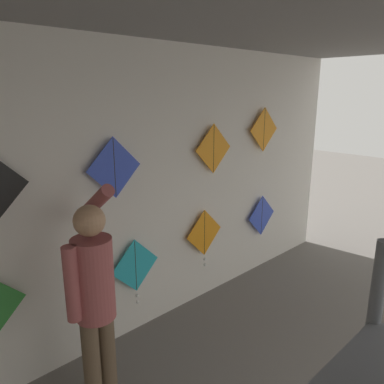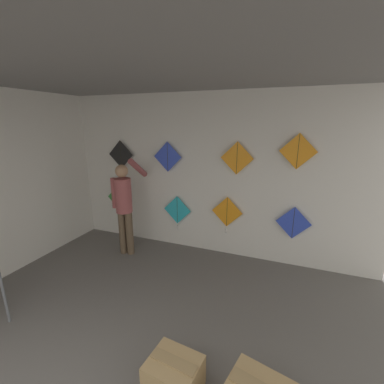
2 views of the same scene
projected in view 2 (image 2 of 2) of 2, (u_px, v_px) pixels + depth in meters
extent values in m
cube|color=silver|center=(201.00, 175.00, 4.53)|extent=(5.82, 0.06, 2.80)
cube|color=gray|center=(130.00, 65.00, 2.34)|extent=(5.82, 4.77, 0.04)
cylinder|color=brown|center=(123.00, 232.00, 4.61)|extent=(0.13, 0.13, 0.79)
cylinder|color=brown|center=(130.00, 233.00, 4.57)|extent=(0.13, 0.13, 0.79)
cylinder|color=#9E4C4C|center=(123.00, 195.00, 4.41)|extent=(0.28, 0.28, 0.60)
sphere|color=tan|center=(122.00, 171.00, 4.29)|extent=(0.22, 0.22, 0.22)
cylinder|color=#9E4C4C|center=(114.00, 193.00, 4.44)|extent=(0.10, 0.10, 0.53)
cylinder|color=#9E4C4C|center=(138.00, 168.00, 4.44)|extent=(0.10, 0.49, 0.38)
cube|color=tan|center=(174.00, 376.00, 2.25)|extent=(0.49, 0.43, 0.31)
cube|color=#A08052|center=(174.00, 361.00, 2.21)|extent=(0.44, 0.16, 0.01)
cube|color=#338C38|center=(119.00, 198.00, 5.19)|extent=(0.54, 0.01, 0.54)
cylinder|color=black|center=(119.00, 198.00, 5.19)|extent=(0.01, 0.01, 0.51)
cube|color=#28B2C6|center=(177.00, 210.00, 4.77)|extent=(0.54, 0.01, 0.54)
cylinder|color=black|center=(177.00, 210.00, 4.77)|extent=(0.01, 0.01, 0.51)
sphere|color=white|center=(177.00, 226.00, 4.85)|extent=(0.04, 0.04, 0.04)
sphere|color=white|center=(177.00, 230.00, 4.87)|extent=(0.04, 0.04, 0.04)
cube|color=orange|center=(227.00, 212.00, 4.43)|extent=(0.54, 0.01, 0.54)
cylinder|color=black|center=(227.00, 212.00, 4.42)|extent=(0.01, 0.01, 0.51)
sphere|color=white|center=(226.00, 229.00, 4.50)|extent=(0.04, 0.04, 0.04)
sphere|color=white|center=(226.00, 233.00, 4.52)|extent=(0.04, 0.04, 0.04)
cube|color=blue|center=(293.00, 223.00, 4.07)|extent=(0.54, 0.01, 0.54)
cylinder|color=black|center=(293.00, 223.00, 4.06)|extent=(0.01, 0.01, 0.51)
cube|color=black|center=(121.00, 155.00, 4.92)|extent=(0.54, 0.01, 0.54)
cylinder|color=black|center=(121.00, 155.00, 4.91)|extent=(0.01, 0.01, 0.51)
cube|color=blue|center=(168.00, 157.00, 4.57)|extent=(0.54, 0.01, 0.54)
cylinder|color=black|center=(167.00, 157.00, 4.57)|extent=(0.01, 0.01, 0.51)
cube|color=orange|center=(237.00, 158.00, 4.13)|extent=(0.54, 0.01, 0.54)
cylinder|color=black|center=(237.00, 158.00, 4.13)|extent=(0.01, 0.01, 0.51)
cube|color=orange|center=(298.00, 151.00, 3.78)|extent=(0.54, 0.01, 0.54)
cylinder|color=black|center=(298.00, 151.00, 3.78)|extent=(0.01, 0.01, 0.51)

